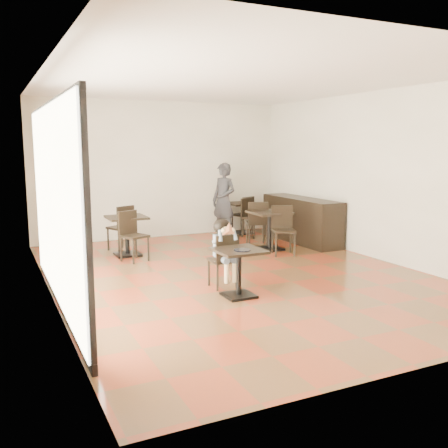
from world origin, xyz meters
TOP-DOWN VIEW (x-y plane):
  - floor at (0.00, 0.00)m, footprint 6.00×8.00m
  - ceiling at (0.00, 0.00)m, footprint 6.00×8.00m
  - wall_back at (0.00, 4.00)m, footprint 6.00×0.01m
  - wall_front at (0.00, -4.00)m, footprint 6.00×0.01m
  - wall_left at (-3.00, 0.00)m, footprint 0.01×8.00m
  - wall_right at (3.00, 0.00)m, footprint 0.01×8.00m
  - storefront_window at (-2.97, -0.50)m, footprint 0.04×4.50m
  - child_table at (-0.54, -1.12)m, footprint 0.67×0.67m
  - child_chair at (-0.54, -0.57)m, footprint 0.38×0.38m
  - child at (-0.54, -0.57)m, footprint 0.38×0.53m
  - plate at (-0.54, -1.22)m, footprint 0.24×0.24m
  - pizza_slice at (-0.54, -0.76)m, footprint 0.25×0.19m
  - adult_patron at (1.28, 3.21)m, footprint 0.64×0.76m
  - cafe_table_mid at (1.54, 1.53)m, footprint 0.99×0.99m
  - cafe_table_left at (-1.30, 2.27)m, footprint 0.99×0.99m
  - cafe_table_back at (1.93, 3.50)m, footprint 0.96×0.96m
  - chair_mid_a at (1.54, 2.08)m, footprint 0.56×0.56m
  - chair_mid_b at (1.54, 0.98)m, footprint 0.56×0.56m
  - chair_left_a at (-1.30, 2.82)m, footprint 0.56×0.56m
  - chair_left_b at (-1.30, 1.72)m, footprint 0.56×0.56m
  - chair_back_a at (1.93, 3.50)m, footprint 0.55×0.55m
  - chair_back_b at (1.93, 2.96)m, footprint 0.55×0.55m
  - service_counter at (2.65, 2.00)m, footprint 0.60×2.40m

SIDE VIEW (x-z plane):
  - floor at x=0.00m, z-range -0.01..0.01m
  - child_table at x=-0.54m, z-range 0.00..0.70m
  - cafe_table_back at x=1.93m, z-range 0.00..0.77m
  - cafe_table_left at x=-1.30m, z-range 0.00..0.79m
  - cafe_table_mid at x=1.54m, z-range 0.00..0.81m
  - child_chair at x=-0.54m, z-range 0.00..0.85m
  - chair_back_a at x=1.93m, z-range 0.00..0.93m
  - chair_back_b at x=1.93m, z-range 0.00..0.93m
  - chair_left_a at x=-1.30m, z-range 0.00..0.95m
  - chair_left_b at x=-1.30m, z-range 0.00..0.95m
  - chair_mid_a at x=1.54m, z-range 0.00..0.98m
  - chair_mid_b at x=1.54m, z-range 0.00..0.98m
  - service_counter at x=2.65m, z-range 0.00..1.00m
  - child at x=-0.54m, z-range 0.00..1.07m
  - plate at x=-0.54m, z-range 0.70..0.72m
  - adult_patron at x=1.28m, z-range 0.00..1.77m
  - pizza_slice at x=-0.54m, z-range 0.90..0.95m
  - storefront_window at x=-2.97m, z-range 0.10..2.70m
  - wall_back at x=0.00m, z-range 0.00..3.20m
  - wall_front at x=0.00m, z-range 0.00..3.20m
  - wall_left at x=-3.00m, z-range 0.00..3.20m
  - wall_right at x=3.00m, z-range 0.00..3.20m
  - ceiling at x=0.00m, z-range 3.20..3.21m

